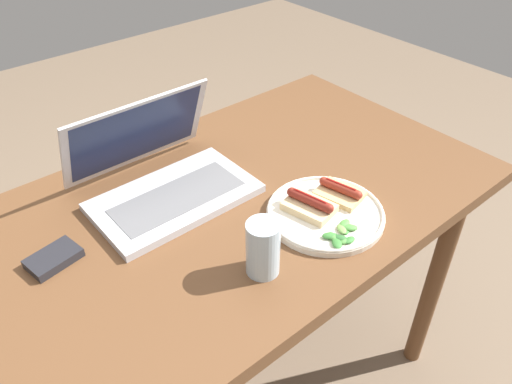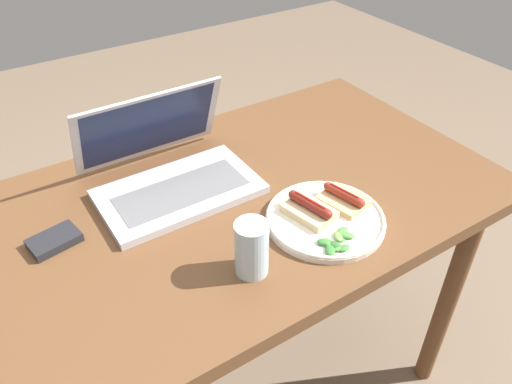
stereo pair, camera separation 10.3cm
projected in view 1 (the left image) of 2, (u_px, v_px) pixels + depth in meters
desk at (194, 249)px, 1.11m from camera, size 1.43×0.71×0.78m
laptop at (164, 179)px, 1.11m from camera, size 0.35×0.28×0.20m
plate at (325, 213)px, 1.06m from camera, size 0.25×0.25×0.02m
sausage_toast_left at (310, 205)px, 1.05m from camera, size 0.09×0.12×0.04m
sausage_toast_middle at (340, 192)px, 1.09m from camera, size 0.10×0.11×0.04m
salad_pile at (341, 234)px, 0.99m from camera, size 0.09×0.06×0.01m
drinking_glass at (263, 248)px, 0.91m from camera, size 0.06×0.06×0.11m
external_drive at (54, 258)px, 0.95m from camera, size 0.11×0.08×0.02m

